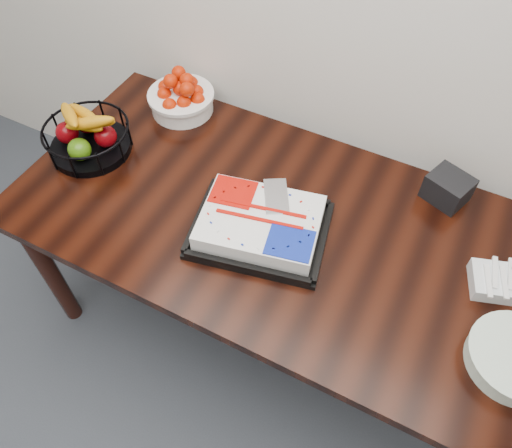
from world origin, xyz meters
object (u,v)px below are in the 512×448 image
at_px(table, 275,234).
at_px(tangerine_bowl, 181,95).
at_px(cake_tray, 260,225).
at_px(fruit_basket, 87,136).
at_px(napkin_box, 448,188).

distance_m(table, tangerine_bowl, 0.68).
height_order(cake_tray, fruit_basket, fruit_basket).
relative_size(table, fruit_basket, 5.76).
bearing_deg(table, fruit_basket, -178.64).
bearing_deg(table, napkin_box, 36.47).
bearing_deg(fruit_basket, tangerine_bowl, 63.13).
relative_size(table, tangerine_bowl, 6.90).
xyz_separation_m(fruit_basket, napkin_box, (1.23, 0.37, -0.02)).
bearing_deg(tangerine_bowl, fruit_basket, -116.87).
relative_size(cake_tray, napkin_box, 3.60).
relative_size(table, napkin_box, 13.26).
height_order(table, fruit_basket, fruit_basket).
bearing_deg(tangerine_bowl, cake_tray, -36.16).
xyz_separation_m(cake_tray, fruit_basket, (-0.73, 0.06, 0.03)).
relative_size(cake_tray, tangerine_bowl, 1.87).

